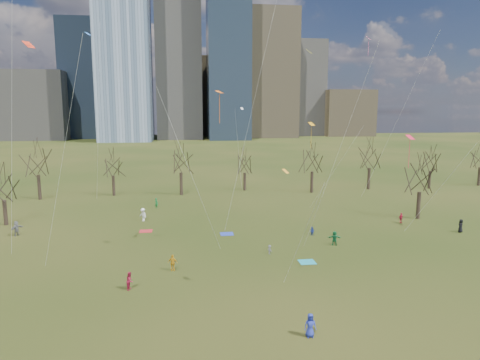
{
  "coord_description": "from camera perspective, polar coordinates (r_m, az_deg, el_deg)",
  "views": [
    {
      "loc": [
        -6.45,
        -36.65,
        14.85
      ],
      "look_at": [
        0.0,
        12.0,
        7.0
      ],
      "focal_mm": 32.0,
      "sensor_mm": 36.0,
      "label": 1
    }
  ],
  "objects": [
    {
      "name": "person_5",
      "position": [
        49.57,
        12.49,
        -7.58
      ],
      "size": [
        1.57,
        0.74,
        1.63
      ],
      "primitive_type": "imported",
      "rotation": [
        0.0,
        0.0,
        2.96
      ],
      "color": "#176837",
      "rests_on": "ground"
    },
    {
      "name": "ground",
      "position": [
        40.06,
        2.31,
        -12.67
      ],
      "size": [
        500.0,
        500.0,
        0.0
      ],
      "primitive_type": "plane",
      "color": "black",
      "rests_on": "ground"
    },
    {
      "name": "blanket_teal",
      "position": [
        43.98,
        8.93,
        -10.74
      ],
      "size": [
        1.6,
        1.5,
        0.03
      ],
      "primitive_type": "cube",
      "color": "teal",
      "rests_on": "ground"
    },
    {
      "name": "person_9",
      "position": [
        60.28,
        -12.81,
        -4.53
      ],
      "size": [
        1.29,
        1.3,
        1.8
      ],
      "primitive_type": "imported",
      "rotation": [
        0.0,
        0.0,
        5.49
      ],
      "color": "white",
      "rests_on": "ground"
    },
    {
      "name": "person_8",
      "position": [
        52.77,
        9.6,
        -6.77
      ],
      "size": [
        0.65,
        0.68,
        1.1
      ],
      "primitive_type": "imported",
      "rotation": [
        0.0,
        0.0,
        5.37
      ],
      "color": "#24399E",
      "rests_on": "ground"
    },
    {
      "name": "person_13",
      "position": [
        67.8,
        -11.09,
        -3.04
      ],
      "size": [
        0.69,
        0.68,
        1.61
      ],
      "primitive_type": "imported",
      "rotation": [
        0.0,
        0.0,
        2.41
      ],
      "color": "#1A7633",
      "rests_on": "ground"
    },
    {
      "name": "blanket_crimson",
      "position": [
        55.39,
        -12.44,
        -6.67
      ],
      "size": [
        1.6,
        1.5,
        0.03
      ],
      "primitive_type": "cube",
      "color": "#B12326",
      "rests_on": "ground"
    },
    {
      "name": "person_10",
      "position": [
        61.8,
        20.67,
        -4.75
      ],
      "size": [
        0.88,
        0.63,
        1.39
      ],
      "primitive_type": "imported",
      "rotation": [
        0.0,
        0.0,
        0.4
      ],
      "color": "#B61A36",
      "rests_on": "ground"
    },
    {
      "name": "person_3",
      "position": [
        45.72,
        3.98,
        -9.24
      ],
      "size": [
        0.61,
        0.73,
        0.98
      ],
      "primitive_type": "imported",
      "rotation": [
        0.0,
        0.0,
        2.04
      ],
      "color": "slate",
      "rests_on": "ground"
    },
    {
      "name": "bare_tree_row",
      "position": [
        74.66,
        -2.61,
        2.36
      ],
      "size": [
        113.04,
        29.8,
        9.5
      ],
      "color": "black",
      "rests_on": "ground"
    },
    {
      "name": "person_11",
      "position": [
        58.59,
        -27.65,
        -5.74
      ],
      "size": [
        1.29,
        1.73,
        1.81
      ],
      "primitive_type": "imported",
      "rotation": [
        0.0,
        0.0,
        1.06
      ],
      "color": "slate",
      "rests_on": "ground"
    },
    {
      "name": "person_0",
      "position": [
        30.35,
        9.35,
        -18.58
      ],
      "size": [
        0.81,
        0.54,
        1.63
      ],
      "primitive_type": "imported",
      "rotation": [
        0.0,
        0.0,
        6.25
      ],
      "color": "navy",
      "rests_on": "ground"
    },
    {
      "name": "person_2",
      "position": [
        38.14,
        -14.47,
        -12.87
      ],
      "size": [
        0.73,
        0.85,
        1.54
      ],
      "primitive_type": "imported",
      "rotation": [
        0.0,
        0.0,
        1.36
      ],
      "color": "#A11737",
      "rests_on": "ground"
    },
    {
      "name": "person_6",
      "position": [
        60.03,
        27.36,
        -5.45
      ],
      "size": [
        0.98,
        0.91,
        1.68
      ],
      "primitive_type": "imported",
      "rotation": [
        0.0,
        0.0,
        3.76
      ],
      "color": "black",
      "rests_on": "ground"
    },
    {
      "name": "kites_airborne",
      "position": [
        48.99,
        5.19,
        7.61
      ],
      "size": [
        61.22,
        46.65,
        34.82
      ],
      "color": "#DB5A12",
      "rests_on": "ground"
    },
    {
      "name": "blanket_navy",
      "position": [
        52.94,
        -1.77,
        -7.19
      ],
      "size": [
        1.6,
        1.5,
        0.03
      ],
      "primitive_type": "cube",
      "color": "#2439A8",
      "rests_on": "ground"
    },
    {
      "name": "downtown_skyline",
      "position": [
        248.5,
        -6.81,
        14.6
      ],
      "size": [
        212.5,
        78.0,
        118.0
      ],
      "color": "slate",
      "rests_on": "ground"
    },
    {
      "name": "person_4",
      "position": [
        41.46,
        -8.95,
        -10.85
      ],
      "size": [
        0.99,
        0.59,
        1.58
      ],
      "primitive_type": "imported",
      "rotation": [
        0.0,
        0.0,
        2.91
      ],
      "color": "gold",
      "rests_on": "ground"
    }
  ]
}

